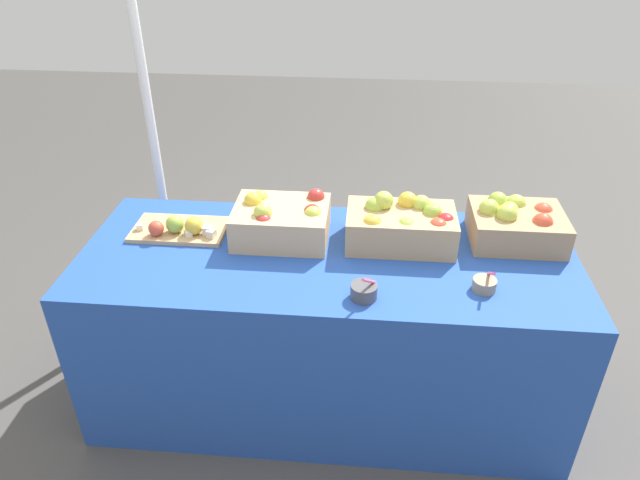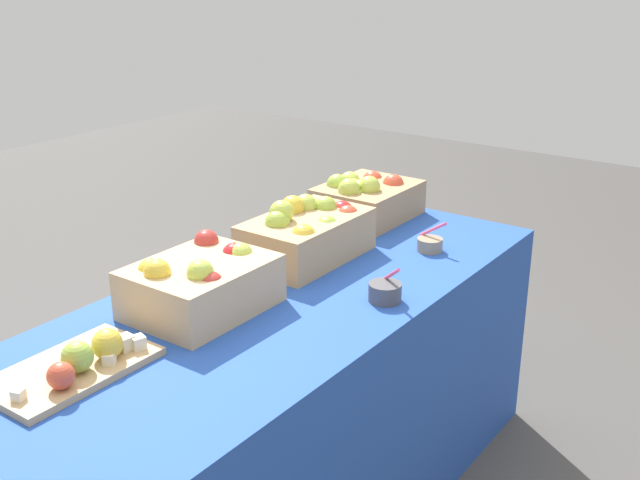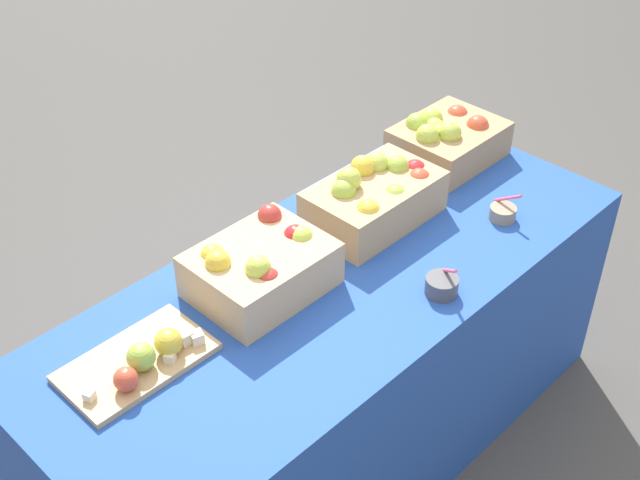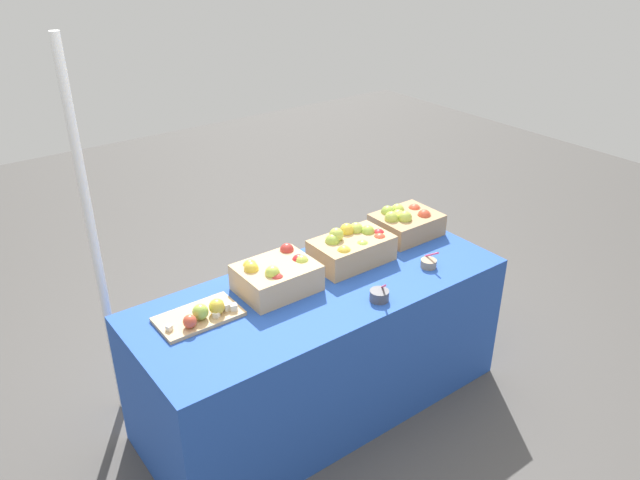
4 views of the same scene
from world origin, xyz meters
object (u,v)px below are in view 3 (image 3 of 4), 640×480
at_px(sample_bowl_mid, 442,285).
at_px(apple_crate_left, 446,139).
at_px(sample_bowl_near, 503,213).
at_px(apple_crate_right, 261,267).
at_px(apple_crate_middle, 375,197).
at_px(cutting_board_front, 143,359).

bearing_deg(sample_bowl_mid, apple_crate_left, 36.89).
bearing_deg(apple_crate_left, sample_bowl_near, -114.88).
distance_m(apple_crate_right, sample_bowl_near, 0.81).
height_order(apple_crate_left, sample_bowl_near, apple_crate_left).
distance_m(apple_crate_middle, cutting_board_front, 0.89).
xyz_separation_m(apple_crate_middle, sample_bowl_near, (0.28, -0.28, -0.06)).
bearing_deg(apple_crate_left, apple_crate_middle, -171.41).
xyz_separation_m(apple_crate_right, sample_bowl_near, (0.75, -0.29, -0.05)).
bearing_deg(sample_bowl_near, cutting_board_front, 166.77).
relative_size(cutting_board_front, sample_bowl_mid, 3.48).
relative_size(apple_crate_right, cutting_board_front, 0.98).
bearing_deg(sample_bowl_near, sample_bowl_mid, -168.64).
height_order(apple_crate_middle, cutting_board_front, apple_crate_middle).
relative_size(apple_crate_left, sample_bowl_mid, 3.27).
bearing_deg(cutting_board_front, sample_bowl_near, -13.23).
height_order(apple_crate_left, sample_bowl_mid, apple_crate_left).
distance_m(apple_crate_left, apple_crate_right, 0.92).
xyz_separation_m(apple_crate_right, cutting_board_front, (-0.41, -0.01, -0.05)).
height_order(apple_crate_left, apple_crate_middle, apple_crate_middle).
xyz_separation_m(sample_bowl_near, sample_bowl_mid, (-0.42, -0.08, 0.00)).
bearing_deg(apple_crate_middle, cutting_board_front, -179.35).
distance_m(apple_crate_left, apple_crate_middle, 0.45).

